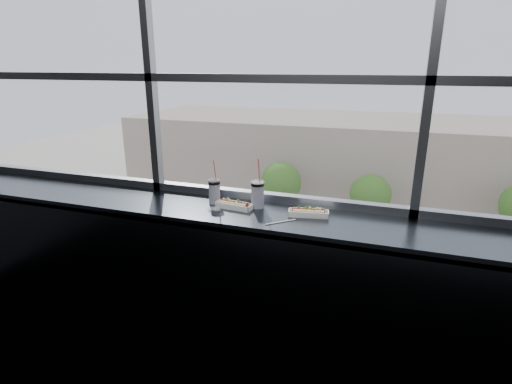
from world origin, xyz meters
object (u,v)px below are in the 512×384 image
(pedestrian_b, at_px, (364,220))
(pedestrian_d, at_px, (487,240))
(car_near_a, at_px, (134,264))
(wrapper, at_px, (214,209))
(car_near_c, at_px, (395,310))
(pedestrian_a, at_px, (271,216))
(car_far_b, at_px, (410,250))
(hotdog_tray_right, at_px, (308,212))
(soda_cup_left, at_px, (214,190))
(soda_cup_right, at_px, (258,193))
(car_near_b, at_px, (204,277))
(hotdog_tray_left, at_px, (234,205))
(pedestrian_c, at_px, (463,229))
(tree_left, at_px, (281,183))
(tree_center, at_px, (370,195))
(loose_straw, at_px, (280,222))

(pedestrian_b, xyz_separation_m, pedestrian_d, (8.58, -1.03, 0.02))
(pedestrian_d, bearing_deg, car_near_a, -62.57)
(wrapper, xyz_separation_m, car_near_a, (-13.38, 16.34, -10.99))
(car_near_c, height_order, pedestrian_a, car_near_c)
(car_far_b, bearing_deg, hotdog_tray_right, 170.79)
(soda_cup_left, height_order, soda_cup_right, soda_cup_right)
(car_far_b, xyz_separation_m, pedestrian_a, (-10.78, 2.93, 0.09))
(car_near_b, bearing_deg, pedestrian_a, -7.97)
(hotdog_tray_left, relative_size, car_near_a, 0.04)
(car_far_b, distance_m, pedestrian_d, 6.18)
(hotdog_tray_left, bearing_deg, pedestrian_c, 82.80)
(car_near_c, bearing_deg, pedestrian_c, -22.28)
(pedestrian_c, distance_m, pedestrian_d, 2.18)
(soda_cup_left, height_order, car_near_c, soda_cup_left)
(soda_cup_right, distance_m, tree_left, 30.36)
(pedestrian_a, xyz_separation_m, pedestrian_d, (16.01, 0.36, 0.02))
(pedestrian_d, bearing_deg, soda_cup_left, -17.07)
(wrapper, relative_size, tree_center, 0.02)
(tree_left, bearing_deg, pedestrian_b, 2.64)
(hotdog_tray_right, distance_m, car_far_b, 26.77)
(pedestrian_a, height_order, pedestrian_b, pedestrian_a)
(hotdog_tray_left, relative_size, soda_cup_right, 0.75)
(car_near_b, height_order, pedestrian_c, pedestrian_c)
(soda_cup_right, xyz_separation_m, pedestrian_a, (-7.91, 27.10, -11.11))
(soda_cup_right, height_order, car_near_b, soda_cup_right)
(pedestrian_a, bearing_deg, pedestrian_c, -81.86)
(car_near_b, bearing_deg, car_near_c, -93.45)
(pedestrian_c, bearing_deg, soda_cup_right, 76.91)
(wrapper, xyz_separation_m, car_near_b, (-8.50, 16.34, -11.01))
(soda_cup_left, xyz_separation_m, tree_left, (-7.11, 28.19, -8.52))
(soda_cup_right, height_order, loose_straw, soda_cup_right)
(tree_left, relative_size, tree_center, 1.08)
(pedestrian_a, bearing_deg, car_far_b, -105.19)
(car_near_a, height_order, pedestrian_a, car_near_a)
(hotdog_tray_left, bearing_deg, car_near_b, 124.08)
(car_far_b, height_order, pedestrian_d, pedestrian_d)
(car_near_a, height_order, pedestrian_c, car_near_a)
(pedestrian_c, distance_m, pedestrian_a, 14.85)
(wrapper, height_order, pedestrian_a, wrapper)
(soda_cup_left, relative_size, pedestrian_d, 0.16)
(wrapper, bearing_deg, pedestrian_c, 76.48)
(tree_left, bearing_deg, pedestrian_d, -2.62)
(loose_straw, relative_size, pedestrian_b, 0.11)
(hotdog_tray_right, relative_size, car_near_a, 0.05)
(wrapper, relative_size, pedestrian_b, 0.05)
(pedestrian_c, xyz_separation_m, tree_left, (-14.23, -1.03, 2.58))
(car_near_c, relative_size, pedestrian_d, 3.21)
(hotdog_tray_left, height_order, tree_center, hotdog_tray_left)
(hotdog_tray_right, distance_m, car_near_a, 24.12)
(hotdog_tray_right, height_order, pedestrian_a, hotdog_tray_right)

